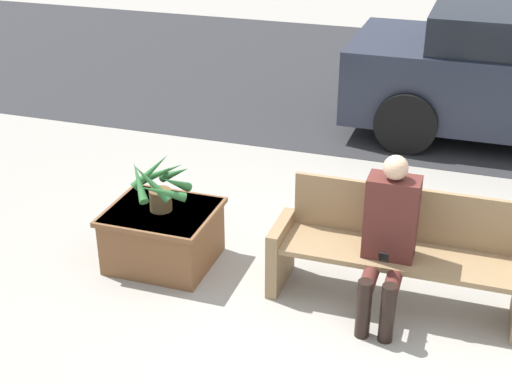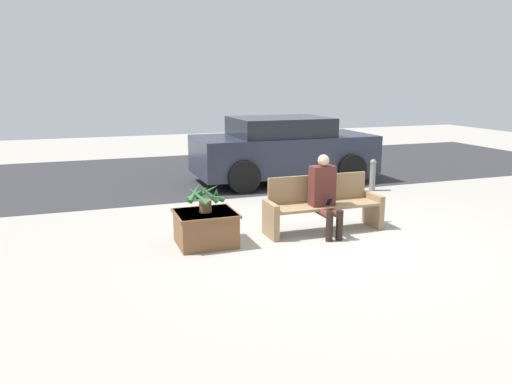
{
  "view_description": "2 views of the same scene",
  "coord_description": "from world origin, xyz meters",
  "px_view_note": "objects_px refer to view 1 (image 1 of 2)",
  "views": [
    {
      "loc": [
        0.59,
        -4.18,
        3.09
      ],
      "look_at": [
        -0.95,
        0.42,
        0.7
      ],
      "focal_mm": 50.0,
      "sensor_mm": 36.0,
      "label": 1
    },
    {
      "loc": [
        -3.3,
        -6.29,
        2.29
      ],
      "look_at": [
        -0.86,
        0.57,
        0.65
      ],
      "focal_mm": 35.0,
      "sensor_mm": 36.0,
      "label": 2
    }
  ],
  "objects_px": {
    "planter_box": "(163,234)",
    "potted_plant": "(160,185)",
    "person_seated": "(388,234)",
    "bench": "(398,252)"
  },
  "relations": [
    {
      "from": "planter_box",
      "to": "potted_plant",
      "type": "relative_size",
      "value": 1.56
    },
    {
      "from": "planter_box",
      "to": "potted_plant",
      "type": "xyz_separation_m",
      "value": [
        0.0,
        -0.0,
        0.44
      ]
    },
    {
      "from": "person_seated",
      "to": "planter_box",
      "type": "xyz_separation_m",
      "value": [
        -1.8,
        0.12,
        -0.38
      ]
    },
    {
      "from": "bench",
      "to": "person_seated",
      "type": "xyz_separation_m",
      "value": [
        -0.06,
        -0.19,
        0.24
      ]
    },
    {
      "from": "potted_plant",
      "to": "person_seated",
      "type": "bearing_deg",
      "value": -3.65
    },
    {
      "from": "potted_plant",
      "to": "bench",
      "type": "bearing_deg",
      "value": 2.18
    },
    {
      "from": "bench",
      "to": "potted_plant",
      "type": "bearing_deg",
      "value": -177.82
    },
    {
      "from": "bench",
      "to": "person_seated",
      "type": "height_order",
      "value": "person_seated"
    },
    {
      "from": "bench",
      "to": "potted_plant",
      "type": "relative_size",
      "value": 3.42
    },
    {
      "from": "planter_box",
      "to": "person_seated",
      "type": "bearing_deg",
      "value": -3.69
    }
  ]
}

